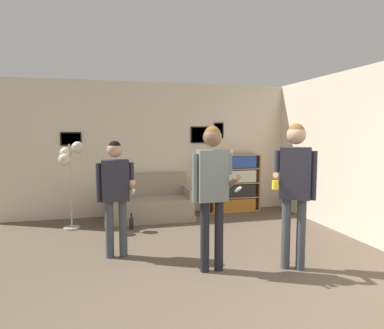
{
  "coord_description": "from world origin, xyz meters",
  "views": [
    {
      "loc": [
        -1.41,
        -2.45,
        1.71
      ],
      "look_at": [
        -0.21,
        2.26,
        1.24
      ],
      "focal_mm": 32.0,
      "sensor_mm": 36.0,
      "label": 1
    }
  ],
  "objects_px": {
    "bookshelf": "(233,183)",
    "bottle_on_floor": "(131,223)",
    "person_player_foreground_left": "(115,187)",
    "person_player_foreground_center": "(212,182)",
    "floor_lamp": "(70,160)",
    "person_watcher_holding_cup": "(295,179)",
    "drinking_cup": "(231,152)",
    "couch": "(149,204)"
  },
  "relations": [
    {
      "from": "floor_lamp",
      "to": "couch",
      "type": "bearing_deg",
      "value": 13.87
    },
    {
      "from": "couch",
      "to": "person_watcher_holding_cup",
      "type": "relative_size",
      "value": 0.94
    },
    {
      "from": "couch",
      "to": "bottle_on_floor",
      "type": "bearing_deg",
      "value": -120.95
    },
    {
      "from": "drinking_cup",
      "to": "bottle_on_floor",
      "type": "bearing_deg",
      "value": -158.84
    },
    {
      "from": "floor_lamp",
      "to": "person_watcher_holding_cup",
      "type": "distance_m",
      "value": 3.81
    },
    {
      "from": "person_player_foreground_left",
      "to": "bottle_on_floor",
      "type": "relative_size",
      "value": 5.56
    },
    {
      "from": "couch",
      "to": "floor_lamp",
      "type": "height_order",
      "value": "floor_lamp"
    },
    {
      "from": "couch",
      "to": "bottle_on_floor",
      "type": "height_order",
      "value": "couch"
    },
    {
      "from": "person_player_foreground_left",
      "to": "bookshelf",
      "type": "bearing_deg",
      "value": 40.43
    },
    {
      "from": "person_player_foreground_center",
      "to": "person_player_foreground_left",
      "type": "bearing_deg",
      "value": 145.44
    },
    {
      "from": "person_player_foreground_center",
      "to": "drinking_cup",
      "type": "distance_m",
      "value": 3.2
    },
    {
      "from": "person_watcher_holding_cup",
      "to": "bottle_on_floor",
      "type": "xyz_separation_m",
      "value": [
        -1.82,
        2.26,
        -1.02
      ]
    },
    {
      "from": "bottle_on_floor",
      "to": "floor_lamp",
      "type": "bearing_deg",
      "value": 164.12
    },
    {
      "from": "person_player_foreground_left",
      "to": "bottle_on_floor",
      "type": "height_order",
      "value": "person_player_foreground_left"
    },
    {
      "from": "bookshelf",
      "to": "bottle_on_floor",
      "type": "distance_m",
      "value": 2.41
    },
    {
      "from": "person_player_foreground_left",
      "to": "drinking_cup",
      "type": "distance_m",
      "value": 3.26
    },
    {
      "from": "person_player_foreground_center",
      "to": "drinking_cup",
      "type": "relative_size",
      "value": 17.66
    },
    {
      "from": "bookshelf",
      "to": "bottle_on_floor",
      "type": "relative_size",
      "value": 4.29
    },
    {
      "from": "person_player_foreground_center",
      "to": "drinking_cup",
      "type": "height_order",
      "value": "person_player_foreground_center"
    },
    {
      "from": "floor_lamp",
      "to": "bookshelf",
      "type": "bearing_deg",
      "value": 9.59
    },
    {
      "from": "person_player_foreground_center",
      "to": "couch",
      "type": "bearing_deg",
      "value": 99.29
    },
    {
      "from": "floor_lamp",
      "to": "bottle_on_floor",
      "type": "distance_m",
      "value": 1.52
    },
    {
      "from": "person_player_foreground_left",
      "to": "bottle_on_floor",
      "type": "bearing_deg",
      "value": 77.22
    },
    {
      "from": "person_player_foreground_left",
      "to": "drinking_cup",
      "type": "xyz_separation_m",
      "value": [
        2.45,
        2.13,
        0.31
      ]
    },
    {
      "from": "couch",
      "to": "bookshelf",
      "type": "xyz_separation_m",
      "value": [
        1.83,
        0.2,
        0.32
      ]
    },
    {
      "from": "drinking_cup",
      "to": "person_watcher_holding_cup",
      "type": "bearing_deg",
      "value": -96.25
    },
    {
      "from": "bookshelf",
      "to": "drinking_cup",
      "type": "bearing_deg",
      "value": 179.82
    },
    {
      "from": "bookshelf",
      "to": "person_watcher_holding_cup",
      "type": "bearing_deg",
      "value": -97.19
    },
    {
      "from": "couch",
      "to": "person_player_foreground_center",
      "type": "xyz_separation_m",
      "value": [
        0.44,
        -2.7,
        0.82
      ]
    },
    {
      "from": "couch",
      "to": "person_player_foreground_left",
      "type": "distance_m",
      "value": 2.16
    },
    {
      "from": "person_player_foreground_center",
      "to": "drinking_cup",
      "type": "xyz_separation_m",
      "value": [
        1.33,
        2.9,
        0.17
      ]
    },
    {
      "from": "person_player_foreground_left",
      "to": "person_player_foreground_center",
      "type": "bearing_deg",
      "value": -34.56
    },
    {
      "from": "bookshelf",
      "to": "floor_lamp",
      "type": "height_order",
      "value": "floor_lamp"
    },
    {
      "from": "floor_lamp",
      "to": "bottle_on_floor",
      "type": "bearing_deg",
      "value": -15.88
    },
    {
      "from": "bottle_on_floor",
      "to": "person_player_foreground_center",
      "type": "bearing_deg",
      "value": -68.28
    },
    {
      "from": "bottle_on_floor",
      "to": "drinking_cup",
      "type": "bearing_deg",
      "value": 21.16
    },
    {
      "from": "couch",
      "to": "floor_lamp",
      "type": "relative_size",
      "value": 1.11
    },
    {
      "from": "bookshelf",
      "to": "floor_lamp",
      "type": "distance_m",
      "value": 3.33
    },
    {
      "from": "person_watcher_holding_cup",
      "to": "bottle_on_floor",
      "type": "height_order",
      "value": "person_watcher_holding_cup"
    },
    {
      "from": "person_player_foreground_center",
      "to": "person_watcher_holding_cup",
      "type": "xyz_separation_m",
      "value": [
        0.99,
        -0.19,
        0.02
      ]
    },
    {
      "from": "person_player_foreground_center",
      "to": "person_watcher_holding_cup",
      "type": "distance_m",
      "value": 1.01
    },
    {
      "from": "bookshelf",
      "to": "person_player_foreground_left",
      "type": "distance_m",
      "value": 3.31
    }
  ]
}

